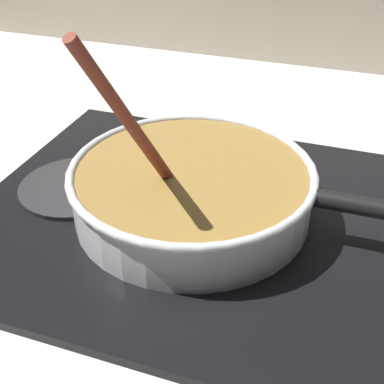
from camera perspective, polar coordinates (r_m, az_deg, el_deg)
ground at (r=0.60m, az=-9.21°, el=-12.37°), size 2.40×1.60×0.04m
hob_plate at (r=0.68m, az=0.00°, el=-2.64°), size 0.56×0.48×0.01m
burner_ring at (r=0.67m, az=0.00°, el=-1.96°), size 0.21×0.21×0.01m
spare_burner at (r=0.74m, az=-12.71°, el=0.57°), size 0.15×0.15×0.01m
cooking_pan at (r=0.65m, az=0.08°, el=0.35°), size 0.44×0.31×0.26m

